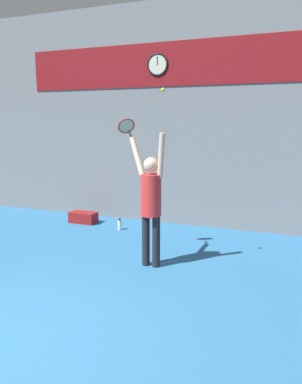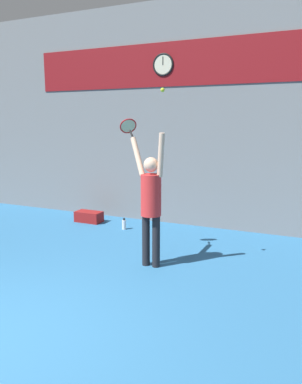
{
  "view_description": "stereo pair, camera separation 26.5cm",
  "coord_description": "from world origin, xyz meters",
  "px_view_note": "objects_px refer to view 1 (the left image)",
  "views": [
    {
      "loc": [
        2.96,
        -2.66,
        2.36
      ],
      "look_at": [
        0.78,
        2.85,
        1.26
      ],
      "focal_mm": 35.0,
      "sensor_mm": 36.0,
      "label": 1
    },
    {
      "loc": [
        3.2,
        -2.56,
        2.36
      ],
      "look_at": [
        0.78,
        2.85,
        1.26
      ],
      "focal_mm": 35.0,
      "sensor_mm": 36.0,
      "label": 2
    }
  ],
  "objects_px": {
    "tennis_player": "(151,199)",
    "tennis_ball": "(163,90)",
    "water_bottle": "(120,225)",
    "equipment_bag": "(83,217)",
    "tennis_racket": "(127,127)",
    "scoreboard_clock": "(157,65)"
  },
  "relations": [
    {
      "from": "equipment_bag",
      "to": "water_bottle",
      "type": "bearing_deg",
      "value": -11.68
    },
    {
      "from": "tennis_ball",
      "to": "tennis_player",
      "type": "bearing_deg",
      "value": 169.32
    },
    {
      "from": "tennis_racket",
      "to": "tennis_ball",
      "type": "distance_m",
      "value": 1.11
    },
    {
      "from": "tennis_player",
      "to": "tennis_ball",
      "type": "relative_size",
      "value": 34.04
    },
    {
      "from": "water_bottle",
      "to": "tennis_racket",
      "type": "bearing_deg",
      "value": -57.93
    },
    {
      "from": "tennis_player",
      "to": "tennis_ball",
      "type": "xyz_separation_m",
      "value": [
        0.21,
        -0.04,
        1.71
      ]
    },
    {
      "from": "scoreboard_clock",
      "to": "water_bottle",
      "type": "distance_m",
      "value": 3.67
    },
    {
      "from": "scoreboard_clock",
      "to": "water_bottle",
      "type": "xyz_separation_m",
      "value": [
        -0.55,
        -0.91,
        -3.52
      ]
    },
    {
      "from": "tennis_racket",
      "to": "tennis_player",
      "type": "bearing_deg",
      "value": -34.99
    },
    {
      "from": "tennis_ball",
      "to": "equipment_bag",
      "type": "xyz_separation_m",
      "value": [
        -2.72,
        1.99,
        -2.72
      ]
    },
    {
      "from": "equipment_bag",
      "to": "tennis_player",
      "type": "bearing_deg",
      "value": -37.87
    },
    {
      "from": "tennis_player",
      "to": "water_bottle",
      "type": "distance_m",
      "value": 2.47
    },
    {
      "from": "tennis_ball",
      "to": "water_bottle",
      "type": "xyz_separation_m",
      "value": [
        -1.64,
        1.77,
        -2.73
      ]
    },
    {
      "from": "scoreboard_clock",
      "to": "tennis_racket",
      "type": "relative_size",
      "value": 1.22
    },
    {
      "from": "tennis_player",
      "to": "equipment_bag",
      "type": "xyz_separation_m",
      "value": [
        -2.51,
        1.95,
        -1.01
      ]
    },
    {
      "from": "tennis_player",
      "to": "equipment_bag",
      "type": "height_order",
      "value": "tennis_player"
    },
    {
      "from": "tennis_racket",
      "to": "tennis_ball",
      "type": "bearing_deg",
      "value": -29.66
    },
    {
      "from": "scoreboard_clock",
      "to": "equipment_bag",
      "type": "xyz_separation_m",
      "value": [
        -1.63,
        -0.68,
        -3.5
      ]
    },
    {
      "from": "tennis_player",
      "to": "tennis_racket",
      "type": "height_order",
      "value": "tennis_racket"
    },
    {
      "from": "tennis_racket",
      "to": "equipment_bag",
      "type": "height_order",
      "value": "tennis_racket"
    },
    {
      "from": "scoreboard_clock",
      "to": "tennis_player",
      "type": "relative_size",
      "value": 0.23
    },
    {
      "from": "scoreboard_clock",
      "to": "tennis_ball",
      "type": "height_order",
      "value": "scoreboard_clock"
    }
  ]
}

